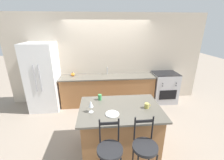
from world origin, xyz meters
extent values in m
plane|color=gray|center=(0.00, 0.00, 0.00)|extent=(18.00, 18.00, 0.00)
cube|color=beige|center=(0.00, 0.66, 1.35)|extent=(6.00, 0.07, 2.70)
cube|color=#936038|center=(0.00, 0.36, 0.44)|extent=(2.79, 0.60, 0.87)
cube|color=#5B564C|center=(0.00, 0.36, 0.89)|extent=(2.83, 0.64, 0.03)
cube|color=black|center=(0.00, 0.36, 0.90)|extent=(0.56, 0.33, 0.01)
cylinder|color=#ADAFB5|center=(0.00, 0.56, 1.02)|extent=(0.02, 0.02, 0.22)
cylinder|color=#ADAFB5|center=(0.00, 0.50, 1.12)|extent=(0.02, 0.12, 0.02)
cube|color=#936038|center=(0.12, -1.55, 0.44)|extent=(1.38, 0.91, 0.88)
cube|color=#5B564C|center=(0.12, -1.55, 0.90)|extent=(1.50, 1.03, 0.03)
cube|color=white|center=(-1.84, 0.25, 0.96)|extent=(0.80, 0.77, 1.92)
cylinder|color=#939399|center=(-1.90, -0.15, 1.06)|extent=(0.02, 0.02, 0.73)
cylinder|color=#939399|center=(-1.78, -0.15, 1.06)|extent=(0.02, 0.02, 0.73)
cube|color=#B7B7BC|center=(1.81, 0.33, 0.47)|extent=(0.74, 0.62, 0.94)
cube|color=black|center=(1.81, 0.01, 0.36)|extent=(0.53, 0.01, 0.30)
cube|color=black|center=(1.81, 0.33, 0.95)|extent=(0.74, 0.62, 0.02)
cylinder|color=black|center=(1.60, 0.01, 0.74)|extent=(0.03, 0.02, 0.03)
cylinder|color=black|center=(2.01, 0.01, 0.74)|extent=(0.03, 0.02, 0.03)
cylinder|color=black|center=(1.60, 0.01, 0.66)|extent=(0.03, 0.02, 0.03)
cylinder|color=black|center=(2.01, 0.01, 0.66)|extent=(0.03, 0.02, 0.03)
cylinder|color=#232326|center=(-0.14, -2.31, 0.71)|extent=(0.37, 0.37, 0.04)
cylinder|color=black|center=(-0.27, -2.18, 0.93)|extent=(0.02, 0.02, 0.39)
cylinder|color=black|center=(0.00, -2.18, 0.93)|extent=(0.02, 0.02, 0.39)
cube|color=black|center=(-0.14, -2.18, 1.06)|extent=(0.26, 0.02, 0.04)
cylinder|color=black|center=(0.24, -2.17, 0.35)|extent=(0.02, 0.02, 0.69)
cylinder|color=black|center=(0.50, -2.17, 0.35)|extent=(0.02, 0.02, 0.69)
cylinder|color=#232326|center=(0.37, -2.31, 0.71)|extent=(0.37, 0.37, 0.04)
cylinder|color=black|center=(0.24, -2.17, 0.93)|extent=(0.02, 0.02, 0.39)
cylinder|color=black|center=(0.50, -2.17, 0.93)|extent=(0.02, 0.02, 0.39)
cube|color=black|center=(0.37, -2.17, 1.06)|extent=(0.26, 0.02, 0.04)
cylinder|color=white|center=(-0.05, -1.75, 0.93)|extent=(0.24, 0.24, 0.01)
torus|color=white|center=(-0.05, -1.75, 0.93)|extent=(0.23, 0.23, 0.01)
cylinder|color=white|center=(-0.41, -1.64, 0.92)|extent=(0.08, 0.08, 0.00)
cylinder|color=white|center=(-0.41, -1.64, 0.97)|extent=(0.01, 0.01, 0.10)
cone|color=white|center=(-0.41, -1.64, 1.08)|extent=(0.08, 0.08, 0.12)
cylinder|color=#C1B251|center=(0.59, -1.60, 0.97)|extent=(0.08, 0.08, 0.09)
torus|color=#C1B251|center=(0.63, -1.60, 0.97)|extent=(0.06, 0.01, 0.06)
cylinder|color=#3D934C|center=(-0.25, -1.20, 0.98)|extent=(0.07, 0.07, 0.12)
ellipsoid|color=orange|center=(-1.05, 0.45, 0.95)|extent=(0.12, 0.12, 0.09)
cylinder|color=brown|center=(-1.05, 0.45, 1.01)|extent=(0.02, 0.02, 0.02)
camera|label=1|loc=(-0.25, -3.93, 2.34)|focal=24.00mm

